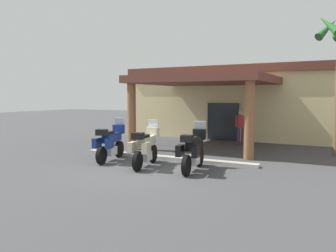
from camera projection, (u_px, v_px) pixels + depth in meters
ground_plane at (148, 170)px, 11.33m from camera, size 80.00×80.00×0.00m
motel_building at (236, 101)px, 20.97m from camera, size 12.73×11.44×4.20m
motorcycle_blue at (110, 143)px, 12.90m from camera, size 0.87×2.20×1.61m
motorcycle_cream at (145, 147)px, 11.79m from camera, size 0.85×2.20×1.61m
motorcycle_black at (193, 150)px, 11.10m from camera, size 0.74×2.21×1.61m
pedestrian at (241, 125)px, 16.87m from camera, size 0.51×0.32×1.78m
curb_strip at (165, 158)px, 13.25m from camera, size 7.32×0.36×0.12m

